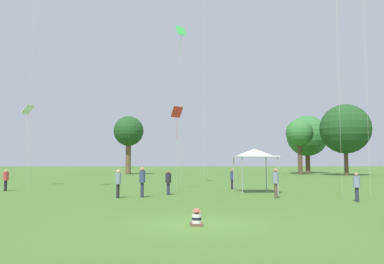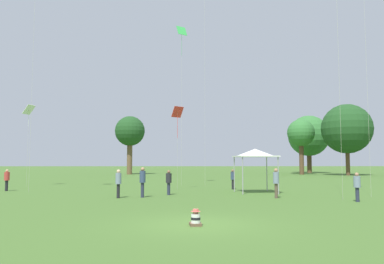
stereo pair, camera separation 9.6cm
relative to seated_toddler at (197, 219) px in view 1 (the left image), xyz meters
The scene contains 17 objects.
ground_plane 0.39m from the seated_toddler, 85.72° to the left, with size 300.00×300.00×0.00m, color #426628.
seated_toddler is the anchor object (origin of this frame).
person_standing_0 20.32m from the seated_toddler, 131.64° to the left, with size 0.45×0.45×1.59m.
person_standing_1 10.49m from the seated_toddler, 106.21° to the left, with size 0.51×0.51×1.83m.
person_standing_2 16.76m from the seated_toddler, 78.23° to the left, with size 0.41×0.41×1.55m.
person_standing_3 10.65m from the seated_toddler, 114.02° to the left, with size 0.46×0.46×1.70m.
person_standing_4 11.63m from the seated_toddler, 39.12° to the left, with size 0.51×0.51×1.58m.
person_standing_5 10.74m from the seated_toddler, 61.55° to the left, with size 0.41×0.41×1.77m.
person_standing_6 11.78m from the seated_toddler, 96.79° to the left, with size 0.52×0.52×1.61m.
canopy_tent 14.21m from the seated_toddler, 70.81° to the left, with size 2.95×2.95×3.06m.
kite_2 25.53m from the seated_toddler, 91.66° to the left, with size 1.04×0.88×14.95m.
kite_4 17.15m from the seated_toddler, 93.20° to the left, with size 0.99×0.93×6.45m.
kite_5 25.30m from the seated_toddler, 125.06° to the left, with size 0.86×1.13×7.13m.
distant_tree_0 51.55m from the seated_toddler, 60.71° to the left, with size 7.72×7.72×11.09m.
distant_tree_1 61.27m from the seated_toddler, 67.82° to the left, with size 7.58×7.58×10.73m.
distant_tree_2 52.49m from the seated_toddler, 68.57° to the left, with size 4.48×4.48×9.14m.
distant_tree_3 51.16m from the seated_toddler, 100.75° to the left, with size 4.99×4.99×9.74m.
Camera 1 is at (-0.53, -13.22, 2.20)m, focal length 35.00 mm.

